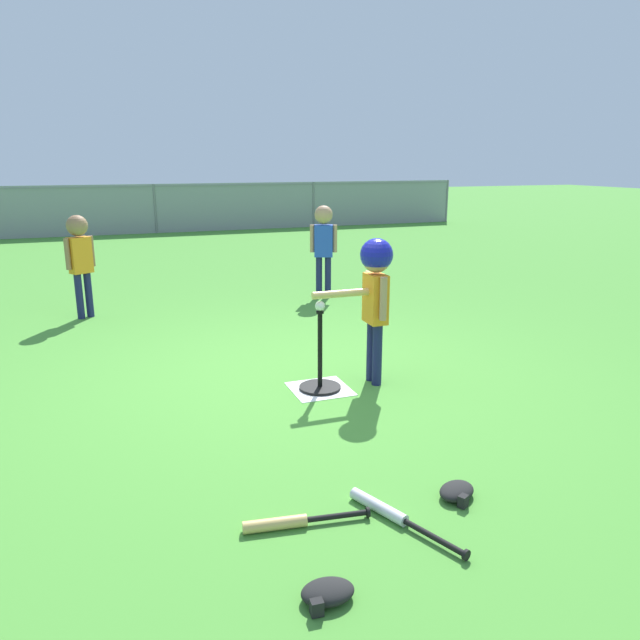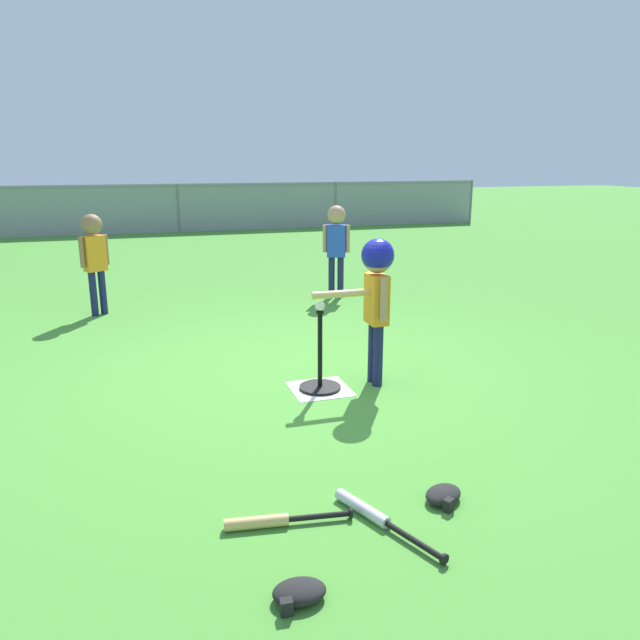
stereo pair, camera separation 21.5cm
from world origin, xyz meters
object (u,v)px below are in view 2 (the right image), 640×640
object	(u,v)px
batting_tee	(320,377)
spare_bat_wood	(270,521)
fielder_near_left	(94,251)
glove_near_bats	(299,592)
fielder_deep_right	(336,239)
baseball_on_tee	(320,306)
spare_bat_silver	(372,514)
batter_child	(376,282)
glove_by_plate	(443,495)

from	to	relation	value
batting_tee	spare_bat_wood	distance (m)	1.82
fielder_near_left	spare_bat_wood	world-z (taller)	fielder_near_left
fielder_near_left	glove_near_bats	distance (m)	5.25
batting_tee	fielder_deep_right	distance (m)	3.33
baseball_on_tee	spare_bat_silver	world-z (taller)	baseball_on_tee
baseball_on_tee	fielder_near_left	xyz separation A→B (m)	(-1.69, 2.95, 0.07)
baseball_on_tee	batter_child	distance (m)	0.47
baseball_on_tee	fielder_near_left	bearing A→B (deg)	119.72
fielder_near_left	fielder_deep_right	bearing A→B (deg)	1.81
baseball_on_tee	glove_by_plate	size ratio (longest dim) A/B	0.27
batting_tee	spare_bat_wood	bearing A→B (deg)	-115.18
baseball_on_tee	glove_near_bats	distance (m)	2.39
batter_child	fielder_near_left	size ratio (longest dim) A/B	1.01
batter_child	spare_bat_silver	world-z (taller)	batter_child
batter_child	spare_bat_silver	bearing A→B (deg)	-112.75
batting_tee	glove_near_bats	size ratio (longest dim) A/B	2.69
batter_child	glove_by_plate	world-z (taller)	batter_child
fielder_deep_right	fielder_near_left	distance (m)	2.87
baseball_on_tee	spare_bat_silver	xyz separation A→B (m)	(-0.29, -1.74, -0.63)
batter_child	fielder_deep_right	size ratio (longest dim) A/B	0.99
batting_tee	spare_bat_wood	world-z (taller)	batting_tee
batting_tee	fielder_deep_right	world-z (taller)	fielder_deep_right
fielder_near_left	glove_by_plate	bearing A→B (deg)	-68.66
batting_tee	glove_by_plate	distance (m)	1.70
fielder_near_left	spare_bat_silver	world-z (taller)	fielder_near_left
spare_bat_wood	glove_by_plate	xyz separation A→B (m)	(0.90, -0.05, 0.01)
spare_bat_silver	spare_bat_wood	size ratio (longest dim) A/B	1.07
batting_tee	glove_by_plate	xyz separation A→B (m)	(0.13, -1.70, -0.06)
spare_bat_silver	glove_near_bats	size ratio (longest dim) A/B	2.91
spare_bat_silver	spare_bat_wood	distance (m)	0.50
batting_tee	glove_by_plate	world-z (taller)	batting_tee
baseball_on_tee	fielder_near_left	size ratio (longest dim) A/B	0.07
baseball_on_tee	batter_child	bearing A→B (deg)	-0.90
fielder_near_left	glove_by_plate	size ratio (longest dim) A/B	4.20
batting_tee	spare_bat_silver	distance (m)	1.77
batting_tee	fielder_near_left	bearing A→B (deg)	119.72
baseball_on_tee	batter_child	size ratio (longest dim) A/B	0.06
fielder_near_left	spare_bat_wood	xyz separation A→B (m)	(0.91, -4.60, -0.70)
baseball_on_tee	fielder_near_left	world-z (taller)	fielder_near_left
baseball_on_tee	spare_bat_wood	bearing A→B (deg)	-115.18
batting_tee	spare_bat_wood	size ratio (longest dim) A/B	0.99
fielder_deep_right	spare_bat_silver	xyz separation A→B (m)	(-1.47, -4.79, -0.71)
baseball_on_tee	fielder_near_left	distance (m)	3.40
glove_by_plate	batting_tee	bearing A→B (deg)	94.37
batting_tee	batter_child	size ratio (longest dim) A/B	0.54
baseball_on_tee	spare_bat_wood	world-z (taller)	baseball_on_tee
batter_child	batting_tee	bearing A→B (deg)	179.10
glove_by_plate	glove_near_bats	world-z (taller)	same
batting_tee	baseball_on_tee	size ratio (longest dim) A/B	8.39
fielder_near_left	spare_bat_silver	size ratio (longest dim) A/B	1.69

